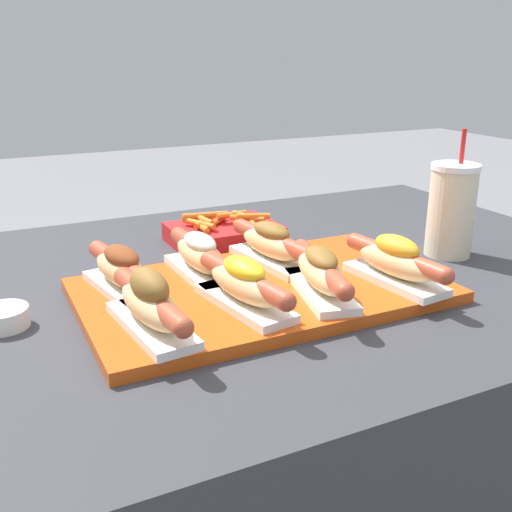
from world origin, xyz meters
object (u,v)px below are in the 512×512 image
object	(u,v)px
hot_dog_0	(150,303)
drink_cup	(451,210)
hot_dog_3	(396,261)
sauce_bowl	(3,317)
hot_dog_1	(244,284)
hot_dog_6	(271,244)
hot_dog_4	(122,270)
serving_tray	(262,290)
hot_dog_2	(321,272)
hot_dog_5	(200,255)
fries_basket	(224,232)

from	to	relation	value
hot_dog_0	drink_cup	bearing A→B (deg)	9.74
hot_dog_3	sauce_bowl	xyz separation A→B (m)	(-0.55, 0.14, -0.04)
hot_dog_1	hot_dog_6	world-z (taller)	hot_dog_1
hot_dog_4	hot_dog_6	size ratio (longest dim) A/B	0.99
serving_tray	hot_dog_2	world-z (taller)	hot_dog_2
hot_dog_5	hot_dog_6	world-z (taller)	hot_dog_6
serving_tray	hot_dog_1	world-z (taller)	hot_dog_1
hot_dog_3	drink_cup	size ratio (longest dim) A/B	0.94
hot_dog_3	drink_cup	world-z (taller)	drink_cup
hot_dog_3	hot_dog_5	bearing A→B (deg)	147.99
hot_dog_2	sauce_bowl	world-z (taller)	hot_dog_2
hot_dog_0	hot_dog_2	xyz separation A→B (m)	(0.25, 0.01, -0.00)
hot_dog_6	fries_basket	bearing A→B (deg)	91.49
serving_tray	fries_basket	size ratio (longest dim) A/B	2.65
hot_dog_1	fries_basket	distance (m)	0.35
hot_dog_0	hot_dog_2	size ratio (longest dim) A/B	1.02
sauce_bowl	fries_basket	distance (m)	0.47
fries_basket	hot_dog_1	bearing A→B (deg)	-108.42
hot_dog_3	hot_dog_4	world-z (taller)	hot_dog_3
hot_dog_1	hot_dog_4	bearing A→B (deg)	137.10
serving_tray	hot_dog_6	size ratio (longest dim) A/B	2.52
hot_dog_6	drink_cup	world-z (taller)	drink_cup
sauce_bowl	hot_dog_2	bearing A→B (deg)	-16.56
hot_dog_0	hot_dog_4	bearing A→B (deg)	90.20
hot_dog_2	hot_dog_5	world-z (taller)	same
serving_tray	hot_dog_6	xyz separation A→B (m)	(0.06, 0.08, 0.04)
hot_dog_4	hot_dog_5	xyz separation A→B (m)	(0.13, 0.01, -0.00)
serving_tray	hot_dog_4	size ratio (longest dim) A/B	2.53
hot_dog_4	hot_dog_3	bearing A→B (deg)	-20.77
hot_dog_0	sauce_bowl	world-z (taller)	hot_dog_0
hot_dog_4	drink_cup	xyz separation A→B (m)	(0.58, -0.04, 0.03)
serving_tray	hot_dog_0	bearing A→B (deg)	-158.97
hot_dog_0	hot_dog_2	distance (m)	0.25
serving_tray	fries_basket	distance (m)	0.28
sauce_bowl	drink_cup	size ratio (longest dim) A/B	0.30
hot_dog_4	hot_dog_6	world-z (taller)	same
fries_basket	hot_dog_4	bearing A→B (deg)	-139.98
hot_dog_1	hot_dog_4	size ratio (longest dim) A/B	1.00
serving_tray	hot_dog_5	size ratio (longest dim) A/B	2.50
hot_dog_1	sauce_bowl	world-z (taller)	hot_dog_1
hot_dog_0	hot_dog_3	world-z (taller)	hot_dog_0
hot_dog_3	fries_basket	xyz separation A→B (m)	(-0.13, 0.35, -0.03)
hot_dog_0	sauce_bowl	size ratio (longest dim) A/B	3.13
drink_cup	hot_dog_6	bearing A→B (deg)	170.55
hot_dog_1	fries_basket	bearing A→B (deg)	71.58
hot_dog_0	hot_dog_1	xyz separation A→B (m)	(0.14, 0.01, -0.00)
hot_dog_2	hot_dog_3	xyz separation A→B (m)	(0.13, -0.01, 0.00)
hot_dog_6	sauce_bowl	xyz separation A→B (m)	(-0.42, -0.02, -0.04)
hot_dog_4	hot_dog_5	world-z (taller)	hot_dog_4
hot_dog_0	hot_dog_4	xyz separation A→B (m)	(-0.00, 0.14, -0.00)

